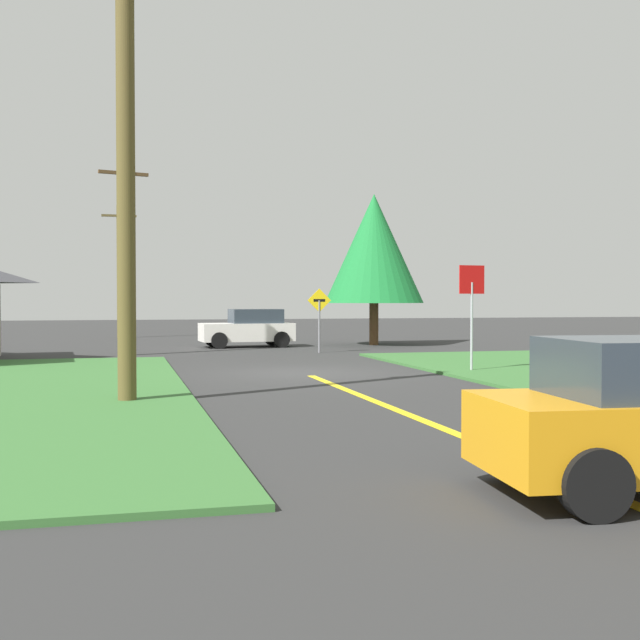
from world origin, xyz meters
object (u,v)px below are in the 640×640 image
Objects in this scene: utility_pole_mid at (124,254)px; oak_tree_left at (374,249)px; direction_sign at (319,313)px; utility_pole_near at (126,174)px; utility_pole_far at (119,269)px; car_approaching_junction at (249,328)px; stop_sign at (472,297)px.

utility_pole_mid is 11.58m from oak_tree_left.
direction_sign is 6.33m from oak_tree_left.
utility_pole_far is at bearing 90.33° from utility_pole_near.
car_approaching_junction is 1.63× the size of direction_sign.
stop_sign is at bearing 103.82° from car_approaching_junction.
oak_tree_left is (10.81, 4.11, 0.61)m from utility_pole_mid.
oak_tree_left is at bearing -41.28° from utility_pole_far.
stop_sign is 9.30m from direction_sign.
stop_sign is 0.34× the size of utility_pole_near.
car_approaching_junction is at bearing 73.68° from utility_pole_near.
stop_sign is at bearing 25.45° from utility_pole_near.
utility_pole_mid is at bearing -89.25° from utility_pole_far.
utility_pole_mid is 7.52m from direction_sign.
utility_pole_mid is at bearing 89.91° from utility_pole_near.
oak_tree_left is at bearing 58.78° from utility_pole_near.
utility_pole_far reaches higher than stop_sign.
car_approaching_junction is 11.51m from utility_pole_far.
utility_pole_near is 1.22× the size of utility_pole_mid.
direction_sign is at bearing 61.81° from utility_pole_near.
utility_pole_mid is 13.76m from utility_pole_far.
utility_pole_far is at bearing -64.65° from car_approaching_junction.
utility_pole_mid is (-5.17, -3.97, 2.87)m from car_approaching_junction.
direction_sign reaches higher than car_approaching_junction.
car_approaching_junction is 0.57× the size of utility_pole_far.
stop_sign is at bearing -96.53° from oak_tree_left.
utility_pole_near is at bearing 18.14° from stop_sign.
car_approaching_junction is 4.77m from direction_sign.
stop_sign is 1.21× the size of direction_sign.
car_approaching_junction is (-4.10, 13.31, -1.30)m from stop_sign.
utility_pole_near is at bearing -121.22° from oak_tree_left.
stop_sign is at bearing -77.08° from direction_sign.
oak_tree_left is (10.83, 17.87, -0.16)m from utility_pole_near.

